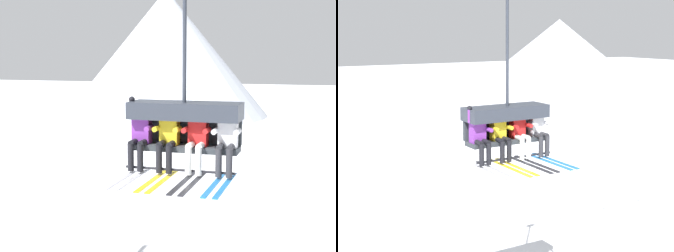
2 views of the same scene
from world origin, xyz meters
TOP-DOWN VIEW (x-y plane):
  - mountain_peak_west at (-14.70, 42.77)m, footprint 21.36×21.36m
  - chairlift_chair at (-0.97, -0.73)m, footprint 1.97×0.74m
  - skier_purple at (-1.75, -0.94)m, footprint 0.48×1.70m
  - skier_yellow at (-1.23, -0.95)m, footprint 0.46×1.70m
  - skier_red at (-0.71, -0.95)m, footprint 0.46×1.70m
  - skier_white at (-0.19, -0.95)m, footprint 0.46×1.70m

SIDE VIEW (x-z plane):
  - skier_yellow at x=-1.23m, z-range 4.40..5.63m
  - skier_red at x=-0.71m, z-range 4.40..5.63m
  - skier_white at x=-0.19m, z-range 4.40..5.63m
  - skier_purple at x=-1.75m, z-range 4.36..5.70m
  - chairlift_chair at x=-0.97m, z-range 3.47..7.21m
  - mountain_peak_west at x=-14.70m, z-range 0.00..12.99m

